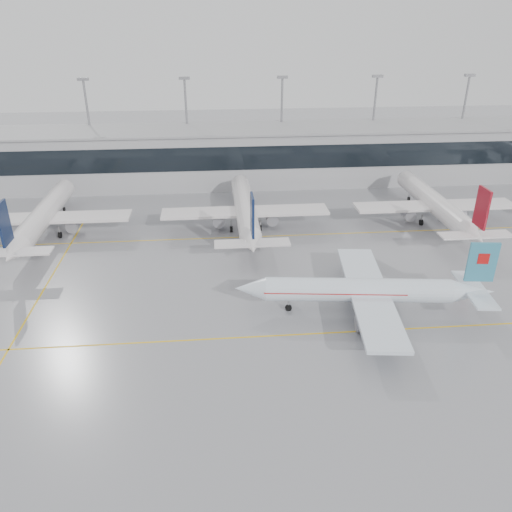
{
  "coord_description": "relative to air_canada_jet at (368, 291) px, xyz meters",
  "views": [
    {
      "loc": [
        -5.51,
        -49.71,
        35.13
      ],
      "look_at": [
        0.0,
        12.0,
        5.0
      ],
      "focal_mm": 35.0,
      "sensor_mm": 36.0,
      "label": 1
    }
  ],
  "objects": [
    {
      "name": "ground",
      "position": [
        -13.73,
        -4.3,
        -3.15
      ],
      "size": [
        320.0,
        320.0,
        0.0
      ],
      "primitive_type": "plane",
      "color": "gray",
      "rests_on": "ground"
    },
    {
      "name": "taxi_line_main",
      "position": [
        -13.73,
        -4.3,
        -3.15
      ],
      "size": [
        120.0,
        0.25,
        0.01
      ],
      "primitive_type": "cube",
      "color": "yellow",
      "rests_on": "ground"
    },
    {
      "name": "taxi_line_north",
      "position": [
        -13.73,
        25.7,
        -3.15
      ],
      "size": [
        120.0,
        0.25,
        0.01
      ],
      "primitive_type": "cube",
      "color": "yellow",
      "rests_on": "ground"
    },
    {
      "name": "taxi_line_cross",
      "position": [
        -43.73,
        10.7,
        -3.15
      ],
      "size": [
        0.25,
        60.0,
        0.01
      ],
      "primitive_type": "cube",
      "color": "yellow",
      "rests_on": "ground"
    },
    {
      "name": "terminal",
      "position": [
        -13.73,
        57.7,
        2.85
      ],
      "size": [
        180.0,
        15.0,
        12.0
      ],
      "primitive_type": "cube",
      "color": "#9B9B9F",
      "rests_on": "ground"
    },
    {
      "name": "terminal_glass",
      "position": [
        -13.73,
        50.15,
        4.35
      ],
      "size": [
        180.0,
        0.2,
        5.0
      ],
      "primitive_type": "cube",
      "color": "black",
      "rests_on": "ground"
    },
    {
      "name": "terminal_roof",
      "position": [
        -13.73,
        57.7,
        9.05
      ],
      "size": [
        182.0,
        16.0,
        0.4
      ],
      "primitive_type": "cube",
      "color": "gray",
      "rests_on": "ground"
    },
    {
      "name": "light_masts",
      "position": [
        -13.73,
        63.7,
        10.19
      ],
      "size": [
        156.4,
        1.0,
        22.6
      ],
      "color": "gray",
      "rests_on": "ground"
    },
    {
      "name": "air_canada_jet",
      "position": [
        0.0,
        0.0,
        0.0
      ],
      "size": [
        33.29,
        25.93,
        10.09
      ],
      "rotation": [
        0.0,
        0.0,
        3.03
      ],
      "color": "silver",
      "rests_on": "ground"
    },
    {
      "name": "parked_jet_b",
      "position": [
        -48.73,
        29.39,
        0.56
      ],
      "size": [
        29.64,
        36.96,
        11.72
      ],
      "rotation": [
        0.0,
        0.0,
        1.57
      ],
      "color": "silver",
      "rests_on": "ground"
    },
    {
      "name": "parked_jet_c",
      "position": [
        -13.73,
        29.39,
        0.56
      ],
      "size": [
        29.64,
        36.96,
        11.72
      ],
      "rotation": [
        0.0,
        0.0,
        1.57
      ],
      "color": "silver",
      "rests_on": "ground"
    },
    {
      "name": "parked_jet_d",
      "position": [
        21.27,
        29.39,
        0.56
      ],
      "size": [
        29.64,
        36.96,
        11.72
      ],
      "rotation": [
        0.0,
        0.0,
        1.57
      ],
      "color": "silver",
      "rests_on": "ground"
    }
  ]
}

